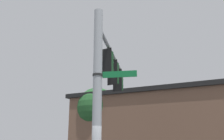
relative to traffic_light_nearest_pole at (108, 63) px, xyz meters
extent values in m
cylinder|color=#ADB2B7|center=(0.72, -1.83, -1.91)|extent=(0.31, 0.31, 6.70)
cylinder|color=#ADB2B7|center=(-0.38, 0.94, 0.78)|extent=(2.36, 5.59, 0.16)
cylinder|color=black|center=(0.00, -0.02, 0.61)|extent=(0.08, 0.08, 0.18)
cube|color=#194723|center=(0.00, -0.02, -0.01)|extent=(0.36, 0.30, 1.05)
sphere|color=#590F0F|center=(0.00, 0.17, 0.34)|extent=(0.22, 0.22, 0.22)
cube|color=#194723|center=(0.00, 0.19, 0.44)|extent=(0.24, 0.20, 0.03)
sphere|color=yellow|center=(0.00, 0.17, -0.01)|extent=(0.22, 0.22, 0.22)
cube|color=#194723|center=(0.00, 0.19, 0.09)|extent=(0.24, 0.20, 0.03)
sphere|color=#0F4C19|center=(0.00, 0.17, -0.36)|extent=(0.22, 0.22, 0.22)
cube|color=#194723|center=(0.00, 0.19, -0.26)|extent=(0.24, 0.20, 0.03)
cube|color=black|center=(0.00, -0.19, -0.01)|extent=(0.54, 0.03, 1.22)
cylinder|color=black|center=(-0.60, 1.49, 0.61)|extent=(0.08, 0.08, 0.18)
cube|color=#194723|center=(-0.60, 1.49, -0.01)|extent=(0.36, 0.30, 1.05)
sphere|color=#590F0F|center=(-0.60, 1.67, 0.34)|extent=(0.22, 0.22, 0.22)
cube|color=#194723|center=(-0.60, 1.69, 0.44)|extent=(0.24, 0.20, 0.03)
sphere|color=yellow|center=(-0.60, 1.67, -0.01)|extent=(0.22, 0.22, 0.22)
cube|color=#194723|center=(-0.60, 1.69, 0.09)|extent=(0.24, 0.20, 0.03)
sphere|color=#0F4C19|center=(-0.60, 1.67, -0.36)|extent=(0.22, 0.22, 0.22)
cube|color=#194723|center=(-0.60, 1.69, -0.26)|extent=(0.24, 0.20, 0.03)
cube|color=black|center=(-0.60, 1.32, -0.01)|extent=(0.54, 0.03, 1.22)
cylinder|color=black|center=(-1.20, 2.99, 0.61)|extent=(0.08, 0.08, 0.18)
cube|color=#194723|center=(-1.20, 2.99, -0.01)|extent=(0.36, 0.30, 1.05)
sphere|color=#590F0F|center=(-1.20, 3.18, 0.34)|extent=(0.22, 0.22, 0.22)
cube|color=#194723|center=(-1.20, 3.20, 0.44)|extent=(0.24, 0.20, 0.03)
sphere|color=yellow|center=(-1.20, 3.18, -0.01)|extent=(0.22, 0.22, 0.22)
cube|color=#194723|center=(-1.20, 3.20, 0.09)|extent=(0.24, 0.20, 0.03)
sphere|color=#0F4C19|center=(-1.20, 3.18, -0.36)|extent=(0.22, 0.22, 0.22)
cube|color=#194723|center=(-1.20, 3.20, -0.26)|extent=(0.24, 0.20, 0.03)
cube|color=black|center=(-1.20, 2.82, -0.01)|extent=(0.54, 0.03, 1.22)
cube|color=#147238|center=(1.43, -1.54, -1.04)|extent=(1.10, 0.46, 0.22)
cube|color=white|center=(1.43, -1.53, -1.04)|extent=(1.10, 0.44, 0.04)
cylinder|color=#262626|center=(0.72, -1.83, -1.04)|extent=(0.35, 0.35, 0.08)
cube|color=brown|center=(-0.41, 10.31, -2.65)|extent=(14.64, 9.21, 5.21)
cube|color=maroon|center=(-0.80, 14.57, -2.39)|extent=(12.61, 2.16, 0.30)
cube|color=black|center=(-0.41, 10.31, 0.11)|extent=(15.23, 9.58, 0.30)
sphere|color=#28602D|center=(-5.35, 6.89, -0.73)|extent=(2.99, 2.99, 2.99)
camera|label=1|loc=(5.66, -8.94, -3.32)|focal=41.64mm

